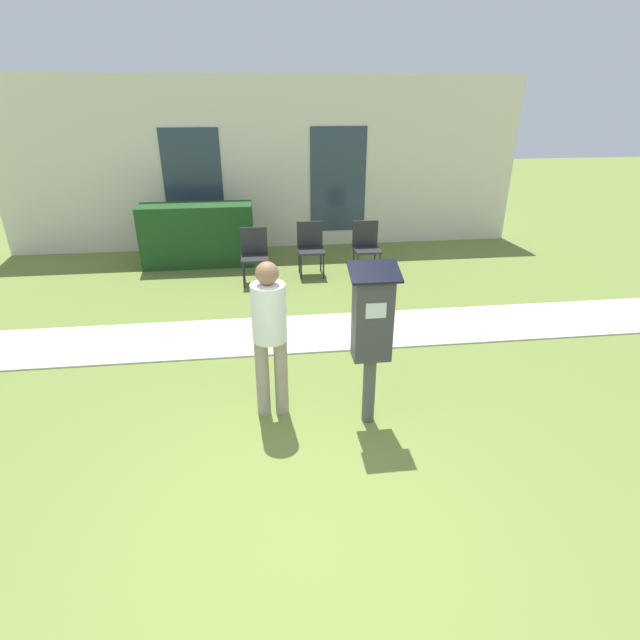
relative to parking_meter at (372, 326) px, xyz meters
name	(u,v)px	position (x,y,z in m)	size (l,w,h in m)	color
ground_plane	(302,534)	(-0.76, -1.30, -1.02)	(40.00, 40.00, 0.00)	olive
sidewalk	(280,334)	(-0.76, 1.96, -1.01)	(12.00, 1.10, 0.02)	beige
building_facade	(266,165)	(-0.76, 6.15, 0.58)	(10.00, 0.26, 3.20)	beige
parking_meter	(372,326)	(0.00, 0.00, 0.00)	(0.44, 0.31, 1.59)	#4C4C4C
person_standing	(270,329)	(-0.91, 0.24, -0.09)	(0.32, 0.32, 1.58)	gray
outdoor_chair_left	(254,251)	(-1.06, 4.02, -0.49)	(0.44, 0.44, 0.90)	#262628
outdoor_chair_middle	(310,244)	(-0.10, 4.30, -0.49)	(0.44, 0.44, 0.90)	#262628
outdoor_chair_right	(366,243)	(0.85, 4.23, -0.49)	(0.44, 0.44, 0.90)	#262628
hedge_row	(198,235)	(-2.06, 5.04, -0.47)	(1.98, 0.60, 1.10)	#1E471E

